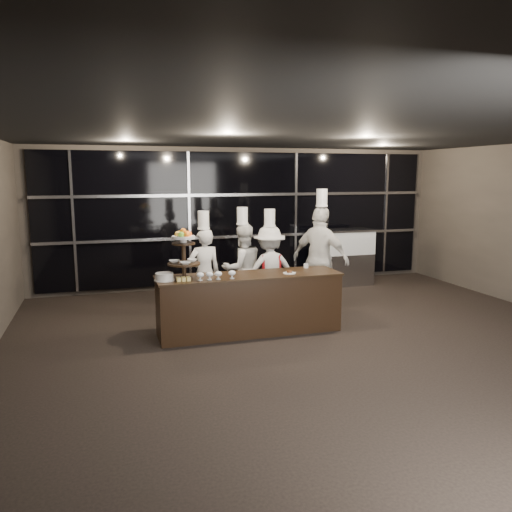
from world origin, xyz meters
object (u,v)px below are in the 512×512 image
object	(u,v)px
buffet_counter	(249,303)
chef_c	(269,269)
display_stand	(184,250)
chef_a	(204,271)
chef_b	(243,268)
display_case	(342,254)
layer_cake	(164,277)
chef_d	(321,259)

from	to	relation	value
buffet_counter	chef_c	distance (m)	1.20
display_stand	chef_a	xyz separation A→B (m)	(0.51, 1.06, -0.54)
buffet_counter	chef_b	bearing A→B (deg)	79.31
display_case	chef_c	bearing A→B (deg)	-143.68
layer_cake	chef_b	distance (m)	1.96
chef_a	layer_cake	bearing A→B (deg)	-126.07
chef_c	chef_b	bearing A→B (deg)	153.55
chef_b	chef_d	bearing A→B (deg)	-16.41
buffet_counter	chef_b	size ratio (longest dim) A/B	1.52
display_case	chef_a	xyz separation A→B (m)	(-3.41, -1.57, 0.11)
display_stand	display_case	size ratio (longest dim) A/B	0.56
display_stand	chef_b	bearing A→B (deg)	43.87
display_case	chef_b	xyz separation A→B (m)	(-2.70, -1.45, 0.12)
buffet_counter	display_stand	xyz separation A→B (m)	(-1.00, -0.00, 0.87)
chef_a	chef_b	distance (m)	0.72
display_case	chef_c	world-z (taller)	chef_c
buffet_counter	chef_c	world-z (taller)	chef_c
buffet_counter	layer_cake	size ratio (longest dim) A/B	9.47
layer_cake	chef_b	bearing A→B (deg)	38.88
buffet_counter	chef_d	world-z (taller)	chef_d
layer_cake	display_case	bearing A→B (deg)	32.43
buffet_counter	chef_a	xyz separation A→B (m)	(-0.49, 1.06, 0.33)
chef_b	chef_d	world-z (taller)	chef_d
chef_a	buffet_counter	bearing A→B (deg)	-65.15
display_stand	chef_c	bearing A→B (deg)	30.20
display_stand	chef_a	distance (m)	1.29
buffet_counter	chef_c	size ratio (longest dim) A/B	1.54
buffet_counter	chef_c	bearing A→B (deg)	55.87
buffet_counter	chef_c	xyz separation A→B (m)	(0.65, 0.96, 0.32)
chef_b	chef_c	world-z (taller)	chef_b
buffet_counter	chef_b	world-z (taller)	chef_b
layer_cake	chef_a	size ratio (longest dim) A/B	0.16
chef_b	layer_cake	bearing A→B (deg)	-141.12
display_stand	chef_d	size ratio (longest dim) A/B	0.34
chef_b	chef_a	bearing A→B (deg)	-170.69
layer_cake	chef_d	distance (m)	2.96
display_case	chef_d	size ratio (longest dim) A/B	0.61
buffet_counter	layer_cake	bearing A→B (deg)	-177.79
chef_c	chef_d	xyz separation A→B (m)	(0.90, -0.18, 0.17)
chef_a	display_case	bearing A→B (deg)	24.74
buffet_counter	display_case	world-z (taller)	display_case
layer_cake	chef_d	xyz separation A→B (m)	(2.84, 0.83, -0.02)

